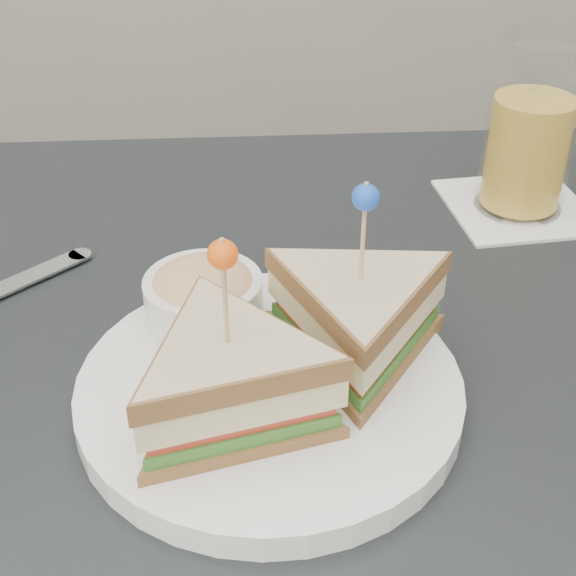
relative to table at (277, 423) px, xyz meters
The scene contains 3 objects.
table is the anchor object (origin of this frame).
plate_meal 0.13m from the table, 89.14° to the right, with size 0.33×0.33×0.16m.
drink_set 0.36m from the table, 39.83° to the left, with size 0.15×0.15×0.17m.
Camera 1 is at (-0.02, -0.48, 1.13)m, focal length 50.00 mm.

